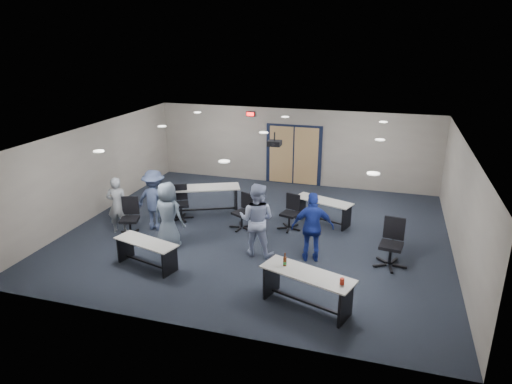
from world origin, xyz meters
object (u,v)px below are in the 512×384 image
(table_back_left, at_px, (206,195))
(chair_loose_left, at_px, (129,218))
(person_navy, at_px, (313,227))
(person_back, at_px, (155,200))
(table_front_right, at_px, (307,283))
(chair_back_b, at_px, (242,212))
(chair_back_a, at_px, (181,203))
(chair_back_c, at_px, (289,213))
(person_gray, at_px, (118,205))
(table_back_right, at_px, (323,207))
(table_front_left, at_px, (146,249))
(person_plaid, at_px, (168,215))
(chair_loose_right, at_px, (391,244))
(person_lightblue, at_px, (257,220))

(table_back_left, bearing_deg, chair_loose_left, -145.15)
(person_navy, bearing_deg, person_back, -21.49)
(table_front_right, distance_m, chair_back_b, 4.12)
(chair_back_a, distance_m, chair_back_c, 3.19)
(person_gray, bearing_deg, table_back_right, -172.98)
(chair_back_b, height_order, person_gray, person_gray)
(table_back_left, bearing_deg, chair_back_a, -150.66)
(table_front_left, bearing_deg, table_back_left, 104.92)
(person_plaid, bearing_deg, chair_back_b, -123.30)
(chair_loose_right, distance_m, person_back, 6.30)
(chair_loose_left, bearing_deg, person_back, 39.96)
(table_front_right, distance_m, person_back, 5.41)
(table_back_left, xyz_separation_m, chair_loose_right, (5.41, -1.89, 0.01))
(table_front_right, relative_size, chair_back_c, 2.02)
(person_gray, xyz_separation_m, person_plaid, (1.71, -0.39, 0.07))
(chair_back_c, xyz_separation_m, person_gray, (-4.41, -1.53, 0.30))
(person_plaid, bearing_deg, person_gray, -4.62)
(table_front_right, distance_m, person_gray, 5.97)
(person_lightblue, bearing_deg, table_front_left, 31.93)
(table_front_left, xyz_separation_m, table_front_right, (3.87, -0.59, 0.09))
(person_plaid, relative_size, person_back, 1.00)
(person_gray, distance_m, person_lightblue, 3.97)
(chair_back_a, xyz_separation_m, person_navy, (4.10, -1.42, 0.35))
(chair_back_a, bearing_deg, chair_loose_left, -144.88)
(chair_loose_right, bearing_deg, table_front_right, -117.03)
(table_back_left, relative_size, person_plaid, 1.25)
(person_lightblue, bearing_deg, chair_back_a, -27.40)
(chair_loose_left, bearing_deg, chair_back_c, 5.18)
(table_front_left, xyz_separation_m, person_navy, (3.62, 1.42, 0.41))
(person_lightblue, xyz_separation_m, person_navy, (1.35, 0.08, -0.06))
(table_front_right, height_order, table_back_left, table_front_right)
(chair_back_a, xyz_separation_m, person_gray, (-1.22, -1.32, 0.28))
(table_back_left, height_order, chair_loose_right, chair_loose_right)
(person_gray, bearing_deg, table_front_left, 121.68)
(table_front_left, distance_m, person_lightblue, 2.68)
(person_plaid, bearing_deg, chair_loose_right, -166.42)
(table_front_right, distance_m, person_lightblue, 2.55)
(person_navy, bearing_deg, person_lightblue, -10.68)
(table_front_right, relative_size, chair_loose_left, 1.87)
(table_front_right, distance_m, person_navy, 2.05)
(table_front_right, height_order, chair_back_a, table_front_right)
(person_navy, bearing_deg, table_front_left, 7.57)
(table_back_right, distance_m, person_plaid, 4.42)
(table_front_right, bearing_deg, person_plaid, 174.48)
(chair_loose_right, relative_size, person_plaid, 0.67)
(person_gray, relative_size, person_plaid, 0.92)
(table_front_right, relative_size, table_back_left, 0.93)
(person_plaid, distance_m, person_back, 1.24)
(table_back_left, relative_size, person_navy, 1.25)
(person_navy, bearing_deg, table_back_right, -101.53)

